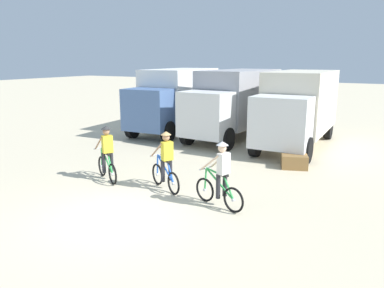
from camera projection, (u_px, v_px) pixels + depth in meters
ground_plane at (116, 217)px, 9.38m from camera, size 120.00×120.00×0.00m
box_truck_white_box at (176, 97)px, 20.29m from camera, size 2.78×6.88×3.35m
box_truck_grey_hauler at (235, 100)px, 18.56m from camera, size 2.76×6.88×3.35m
box_truck_cream_rv at (299, 105)px, 16.65m from camera, size 2.47×6.78×3.35m
cyclist_orange_shirt at (107, 155)px, 12.00m from camera, size 1.54×0.91×1.82m
cyclist_cowboy_hat at (166, 163)px, 11.12m from camera, size 1.54×0.91×1.82m
cyclist_near_camera at (221, 177)px, 9.79m from camera, size 1.67×0.69×1.82m
supply_crate at (294, 161)px, 13.51m from camera, size 1.10×0.98×0.50m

